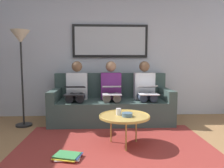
# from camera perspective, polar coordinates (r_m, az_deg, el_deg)

# --- Properties ---
(wall_rear) EXTENTS (6.00, 0.12, 2.60)m
(wall_rear) POSITION_cam_1_polar(r_m,az_deg,el_deg) (4.45, -0.54, 8.22)
(wall_rear) COLOR #B7BCC6
(wall_rear) RESTS_ON ground_plane
(area_rug) EXTENTS (2.60, 1.80, 0.01)m
(area_rug) POSITION_cam_1_polar(r_m,az_deg,el_deg) (2.91, 0.81, -16.50)
(area_rug) COLOR maroon
(area_rug) RESTS_ON ground_plane
(couch) EXTENTS (2.20, 0.90, 0.90)m
(couch) POSITION_cam_1_polar(r_m,az_deg,el_deg) (4.04, -0.27, -5.62)
(couch) COLOR #384C47
(couch) RESTS_ON ground_plane
(framed_mirror) EXTENTS (1.53, 0.05, 0.66)m
(framed_mirror) POSITION_cam_1_polar(r_m,az_deg,el_deg) (4.37, -0.50, 11.55)
(framed_mirror) COLOR black
(coffee_table) EXTENTS (0.68, 0.68, 0.42)m
(coffee_table) POSITION_cam_1_polar(r_m,az_deg,el_deg) (2.84, 3.39, -8.73)
(coffee_table) COLOR tan
(coffee_table) RESTS_ON ground_plane
(cup) EXTENTS (0.07, 0.07, 0.09)m
(cup) POSITION_cam_1_polar(r_m,az_deg,el_deg) (2.85, 1.80, -7.51)
(cup) COLOR silver
(cup) RESTS_ON coffee_table
(bowl) EXTENTS (0.14, 0.14, 0.05)m
(bowl) POSITION_cam_1_polar(r_m,az_deg,el_deg) (2.78, 4.12, -8.30)
(bowl) COLOR slate
(bowl) RESTS_ON coffee_table
(person_left) EXTENTS (0.38, 0.58, 1.14)m
(person_left) POSITION_cam_1_polar(r_m,az_deg,el_deg) (4.00, 8.96, -1.48)
(person_left) COLOR silver
(person_left) RESTS_ON couch
(laptop_white) EXTENTS (0.34, 0.36, 0.15)m
(laptop_white) POSITION_cam_1_polar(r_m,az_deg,el_deg) (3.76, 9.70, -1.60)
(laptop_white) COLOR white
(person_middle) EXTENTS (0.38, 0.58, 1.14)m
(person_middle) POSITION_cam_1_polar(r_m,az_deg,el_deg) (3.92, -0.24, -1.55)
(person_middle) COLOR #66236B
(person_middle) RESTS_ON couch
(laptop_silver) EXTENTS (0.33, 0.36, 0.15)m
(laptop_silver) POSITION_cam_1_polar(r_m,az_deg,el_deg) (3.68, -0.08, -1.66)
(laptop_silver) COLOR silver
(person_right) EXTENTS (0.38, 0.58, 1.14)m
(person_right) POSITION_cam_1_polar(r_m,az_deg,el_deg) (3.95, -9.56, -1.58)
(person_right) COLOR silver
(person_right) RESTS_ON couch
(laptop_black) EXTENTS (0.34, 0.36, 0.15)m
(laptop_black) POSITION_cam_1_polar(r_m,az_deg,el_deg) (3.71, -10.02, -1.72)
(laptop_black) COLOR black
(magazine_stack) EXTENTS (0.35, 0.29, 0.05)m
(magazine_stack) POSITION_cam_1_polar(r_m,az_deg,el_deg) (2.61, -11.95, -18.68)
(magazine_stack) COLOR red
(magazine_stack) RESTS_ON ground_plane
(standing_lamp) EXTENTS (0.32, 0.32, 1.66)m
(standing_lamp) POSITION_cam_1_polar(r_m,az_deg,el_deg) (3.95, -23.50, 9.12)
(standing_lamp) COLOR black
(standing_lamp) RESTS_ON ground_plane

